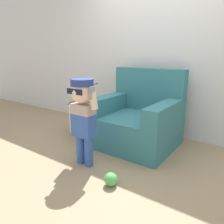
# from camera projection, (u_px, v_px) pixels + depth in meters

# --- Properties ---
(ground_plane) EXTENTS (10.00, 10.00, 0.00)m
(ground_plane) POSITION_uv_depth(u_px,v_px,m) (134.00, 148.00, 2.97)
(ground_plane) COLOR #998466
(wall_back) EXTENTS (10.00, 0.05, 2.60)m
(wall_back) POSITION_uv_depth(u_px,v_px,m) (162.00, 50.00, 3.25)
(wall_back) COLOR silver
(wall_back) RESTS_ON ground_plane
(armchair) EXTENTS (1.07, 0.96, 1.05)m
(armchair) POSITION_uv_depth(u_px,v_px,m) (137.00, 120.00, 3.06)
(armchair) COLOR teal
(armchair) RESTS_ON ground_plane
(person_child) EXTENTS (0.41, 0.30, 0.99)m
(person_child) POSITION_uv_depth(u_px,v_px,m) (83.00, 109.00, 2.38)
(person_child) COLOR #3356AD
(person_child) RESTS_ON ground_plane
(side_table) EXTENTS (0.41, 0.41, 0.50)m
(side_table) POSITION_uv_depth(u_px,v_px,m) (82.00, 115.00, 3.44)
(side_table) COLOR #333333
(side_table) RESTS_ON ground_plane
(toy_ball) EXTENTS (0.13, 0.13, 0.13)m
(toy_ball) POSITION_uv_depth(u_px,v_px,m) (111.00, 179.00, 2.12)
(toy_ball) COLOR #4CB256
(toy_ball) RESTS_ON ground_plane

